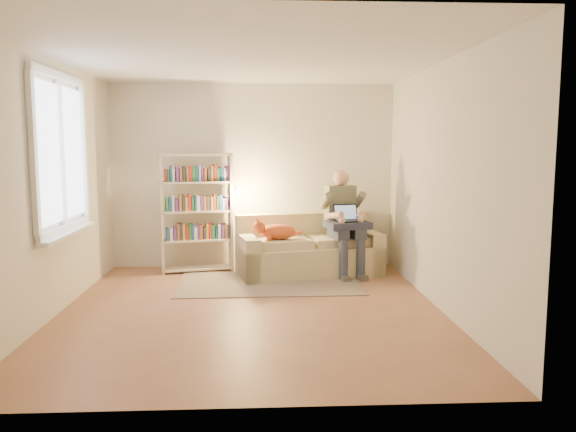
{
  "coord_description": "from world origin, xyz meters",
  "views": [
    {
      "loc": [
        0.09,
        -5.78,
        1.71
      ],
      "look_at": [
        0.44,
        1.0,
        0.88
      ],
      "focal_mm": 35.0,
      "sensor_mm": 36.0,
      "label": 1
    }
  ],
  "objects": [
    {
      "name": "wall_right",
      "position": [
        2.0,
        0.0,
        1.3
      ],
      "size": [
        0.02,
        4.5,
        2.6
      ],
      "primitive_type": "cube",
      "color": "silver",
      "rests_on": "floor"
    },
    {
      "name": "wall_front",
      "position": [
        0.0,
        -2.25,
        1.3
      ],
      "size": [
        4.0,
        0.02,
        2.6
      ],
      "primitive_type": "cube",
      "color": "silver",
      "rests_on": "floor"
    },
    {
      "name": "laptop",
      "position": [
        1.24,
        1.52,
        0.8
      ],
      "size": [
        0.38,
        0.33,
        0.28
      ],
      "rotation": [
        0.0,
        0.0,
        0.21
      ],
      "color": "black",
      "rests_on": "blanket"
    },
    {
      "name": "wall_back",
      "position": [
        0.0,
        2.25,
        1.3
      ],
      "size": [
        4.0,
        0.02,
        2.6
      ],
      "primitive_type": "cube",
      "color": "silver",
      "rests_on": "floor"
    },
    {
      "name": "ceiling",
      "position": [
        0.0,
        0.0,
        2.6
      ],
      "size": [
        4.0,
        4.5,
        0.02
      ],
      "primitive_type": "cube",
      "color": "white",
      "rests_on": "wall_back"
    },
    {
      "name": "wall_left",
      "position": [
        -2.0,
        0.0,
        1.3
      ],
      "size": [
        0.02,
        4.5,
        2.6
      ],
      "primitive_type": "cube",
      "color": "silver",
      "rests_on": "floor"
    },
    {
      "name": "floor",
      "position": [
        0.0,
        0.0,
        0.0
      ],
      "size": [
        4.5,
        4.5,
        0.0
      ],
      "primitive_type": "plane",
      "color": "brown",
      "rests_on": "ground"
    },
    {
      "name": "blanket",
      "position": [
        1.25,
        1.51,
        0.7
      ],
      "size": [
        0.63,
        0.55,
        0.09
      ],
      "primitive_type": "cube",
      "rotation": [
        0.0,
        0.0,
        0.21
      ],
      "color": "#242A40",
      "rests_on": "person"
    },
    {
      "name": "sofa",
      "position": [
        0.75,
        1.7,
        0.29
      ],
      "size": [
        2.02,
        1.22,
        0.8
      ],
      "rotation": [
        0.0,
        0.0,
        0.21
      ],
      "color": "beige",
      "rests_on": "floor"
    },
    {
      "name": "cat",
      "position": [
        0.33,
        1.48,
        0.62
      ],
      "size": [
        0.67,
        0.34,
        0.26
      ],
      "rotation": [
        0.0,
        0.0,
        0.21
      ],
      "color": "orange",
      "rests_on": "sofa"
    },
    {
      "name": "rug",
      "position": [
        0.21,
        1.15,
        0.01
      ],
      "size": [
        2.29,
        1.37,
        0.01
      ],
      "primitive_type": "cube",
      "rotation": [
        0.0,
        0.0,
        0.01
      ],
      "color": "gray",
      "rests_on": "floor"
    },
    {
      "name": "bookshelf",
      "position": [
        -0.77,
        1.9,
        0.9
      ],
      "size": [
        1.12,
        0.44,
        1.64
      ],
      "rotation": [
        0.0,
        0.0,
        0.21
      ],
      "color": "beige",
      "rests_on": "floor"
    },
    {
      "name": "window",
      "position": [
        -1.95,
        0.2,
        1.38
      ],
      "size": [
        0.12,
        1.52,
        1.69
      ],
      "color": "white",
      "rests_on": "wall_left"
    },
    {
      "name": "person",
      "position": [
        1.22,
        1.65,
        0.79
      ],
      "size": [
        0.51,
        0.69,
        1.41
      ],
      "rotation": [
        0.0,
        0.0,
        0.21
      ],
      "color": "slate",
      "rests_on": "sofa"
    }
  ]
}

